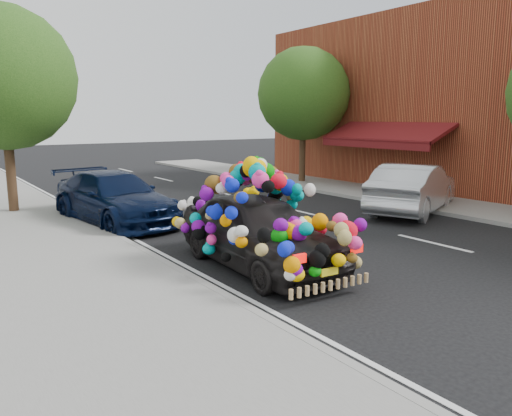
% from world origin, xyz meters
% --- Properties ---
extents(ground, '(100.00, 100.00, 0.00)m').
position_xyz_m(ground, '(0.00, 0.00, 0.00)').
color(ground, black).
rests_on(ground, ground).
extents(sidewalk, '(4.00, 60.00, 0.12)m').
position_xyz_m(sidewalk, '(-4.30, 0.00, 0.06)').
color(sidewalk, gray).
rests_on(sidewalk, ground).
extents(kerb, '(0.15, 60.00, 0.13)m').
position_xyz_m(kerb, '(-2.35, 0.00, 0.07)').
color(kerb, gray).
rests_on(kerb, ground).
extents(footpath_far, '(3.00, 40.00, 0.12)m').
position_xyz_m(footpath_far, '(8.20, 3.00, 0.06)').
color(footpath_far, gray).
rests_on(footpath_far, ground).
extents(lane_markings, '(6.00, 50.00, 0.01)m').
position_xyz_m(lane_markings, '(3.60, 0.00, 0.01)').
color(lane_markings, silver).
rests_on(lane_markings, ground).
extents(tree_near_sidewalk, '(4.20, 4.20, 6.13)m').
position_xyz_m(tree_near_sidewalk, '(-3.80, 9.50, 4.02)').
color(tree_near_sidewalk, '#332114').
rests_on(tree_near_sidewalk, ground).
extents(tree_far_b, '(4.00, 4.00, 5.90)m').
position_xyz_m(tree_far_b, '(8.00, 10.00, 3.89)').
color(tree_far_b, '#332114').
rests_on(tree_far_b, ground).
extents(plush_art_car, '(2.34, 4.57, 2.10)m').
position_xyz_m(plush_art_car, '(-0.83, 0.83, 1.07)').
color(plush_art_car, black).
rests_on(plush_art_car, ground).
extents(navy_sedan, '(2.58, 5.06, 1.41)m').
position_xyz_m(navy_sedan, '(-1.69, 6.55, 0.70)').
color(navy_sedan, black).
rests_on(navy_sedan, ground).
extents(silver_hatchback, '(4.86, 3.25, 1.51)m').
position_xyz_m(silver_hatchback, '(6.34, 2.77, 0.76)').
color(silver_hatchback, '#B6B9BE').
rests_on(silver_hatchback, ground).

